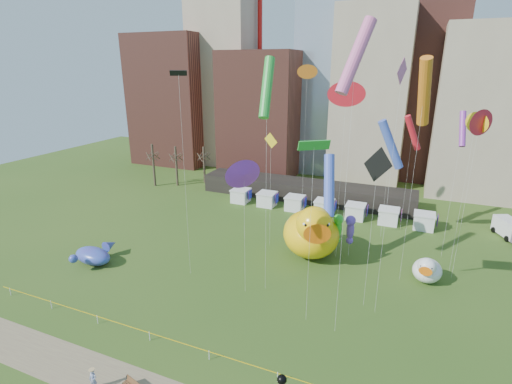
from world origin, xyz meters
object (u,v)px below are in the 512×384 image
at_px(small_duck, 427,270).
at_px(whale_inflatable, 94,255).
at_px(woman, 93,379).
at_px(big_duck, 312,232).
at_px(seahorse_green, 338,226).
at_px(box_truck, 511,230).
at_px(seahorse_purple, 350,227).

height_order(small_duck, whale_inflatable, small_duck).
relative_size(whale_inflatable, woman, 4.01).
height_order(big_duck, seahorse_green, big_duck).
bearing_deg(box_truck, big_duck, -169.87).
distance_m(small_duck, seahorse_purple, 9.85).
bearing_deg(small_duck, woman, -123.65).
bearing_deg(seahorse_green, whale_inflatable, -169.39).
relative_size(seahorse_purple, woman, 3.30).
distance_m(seahorse_purple, box_truck, 24.63).
bearing_deg(whale_inflatable, seahorse_purple, 31.86).
bearing_deg(whale_inflatable, box_truck, 35.94).
distance_m(small_duck, seahorse_green, 11.04).
bearing_deg(seahorse_green, small_duck, -25.72).
distance_m(small_duck, whale_inflatable, 39.21).
distance_m(big_duck, seahorse_green, 3.29).
bearing_deg(small_duck, big_duck, -175.78).
bearing_deg(box_truck, seahorse_green, -168.35).
distance_m(whale_inflatable, woman, 20.97).
distance_m(seahorse_green, box_truck, 26.30).
bearing_deg(whale_inflatable, woman, -39.68).
bearing_deg(whale_inflatable, seahorse_green, 31.55).
height_order(small_duck, woman, small_duck).
relative_size(seahorse_purple, box_truck, 0.88).
distance_m(seahorse_purple, whale_inflatable, 31.85).
bearing_deg(seahorse_purple, whale_inflatable, -145.60).
bearing_deg(box_truck, whale_inflatable, -173.40).
xyz_separation_m(small_duck, woman, (-22.88, -26.07, -0.66)).
relative_size(big_duck, whale_inflatable, 1.59).
bearing_deg(seahorse_purple, big_duck, -146.89).
height_order(big_duck, box_truck, big_duck).
relative_size(seahorse_green, woman, 3.47).
height_order(seahorse_green, seahorse_purple, seahorse_green).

